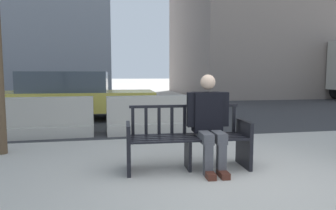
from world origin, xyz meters
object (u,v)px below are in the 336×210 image
object	(u,v)px
car_taxi_near	(71,96)
street_bench	(188,141)
jersey_barrier_left	(45,121)
seated_person	(209,120)
jersey_barrier_centre	(152,118)

from	to	relation	value
car_taxi_near	street_bench	bearing A→B (deg)	-66.90
street_bench	jersey_barrier_left	distance (m)	3.61
street_bench	seated_person	world-z (taller)	seated_person
seated_person	car_taxi_near	xyz separation A→B (m)	(-2.49, 5.25, 0.01)
street_bench	jersey_barrier_left	bearing A→B (deg)	132.42
jersey_barrier_left	jersey_barrier_centre	bearing A→B (deg)	0.76
car_taxi_near	seated_person	bearing A→B (deg)	-64.56
street_bench	seated_person	distance (m)	0.42
jersey_barrier_left	car_taxi_near	xyz separation A→B (m)	(0.22, 2.52, 0.36)
jersey_barrier_centre	seated_person	bearing A→B (deg)	-81.04
jersey_barrier_centre	jersey_barrier_left	world-z (taller)	same
jersey_barrier_left	street_bench	bearing A→B (deg)	-47.58
street_bench	jersey_barrier_centre	bearing A→B (deg)	93.17
jersey_barrier_centre	car_taxi_near	xyz separation A→B (m)	(-2.06, 2.49, 0.36)
street_bench	seated_person	size ratio (longest dim) A/B	1.30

